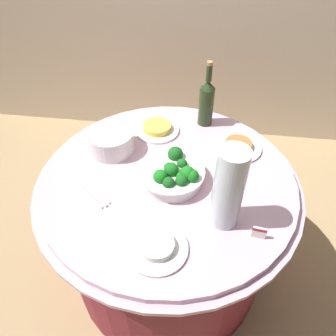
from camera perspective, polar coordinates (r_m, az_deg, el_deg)
The scene contains 12 objects.
ground_plane at distance 2.01m, azimuth -0.00°, elevation -16.54°, with size 6.00×6.00×0.00m, color tan.
buffet_table at distance 1.70m, azimuth -0.00°, elevation -10.21°, with size 1.16×1.16×0.74m.
broccoli_bowl at distance 1.37m, azimuth 0.86°, elevation -1.04°, with size 0.28×0.28×0.11m.
plate_stack at distance 1.54m, azimuth -9.85°, elevation 4.62°, with size 0.21×0.21×0.10m.
wine_bottle at distance 1.66m, azimuth 6.70°, elevation 11.43°, with size 0.07×0.07×0.34m.
decorative_fruit_vase at distance 1.17m, azimuth 10.35°, elevation -4.13°, with size 0.11×0.11×0.34m.
serving_tongs at distance 1.37m, azimuth -12.36°, elevation -4.68°, with size 0.15×0.14×0.01m.
food_plate_peanuts at distance 1.58m, azimuth 12.07°, elevation 3.69°, with size 0.22×0.22×0.04m.
food_plate_rice at distance 1.18m, azimuth -1.93°, elevation -13.60°, with size 0.22×0.22×0.04m.
food_plate_fried_egg at distance 1.66m, azimuth -1.91°, elevation 6.86°, with size 0.22×0.22×0.04m.
label_placard_front at distance 1.24m, azimuth 15.56°, elevation -10.69°, with size 0.05×0.01×0.05m.
label_placard_mid at distance 1.34m, azimuth 9.38°, elevation -3.59°, with size 0.05×0.03×0.05m.
Camera 1 is at (0.13, -1.00, 1.74)m, focal length 35.06 mm.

